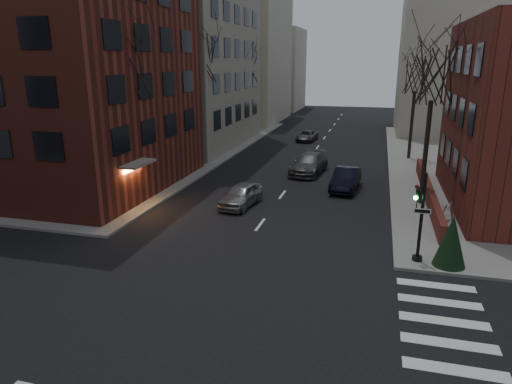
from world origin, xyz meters
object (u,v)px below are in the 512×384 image
Objects in this scene: tree_left_a at (124,65)px; streetlamp_near at (190,120)px; tree_right_b at (416,74)px; streetlamp_far at (256,99)px; tree_right_a at (434,73)px; traffic_signal at (419,223)px; car_lane_far at (307,136)px; sandwich_board at (448,212)px; tree_left_b at (200,58)px; evergreen_shrub at (451,241)px; parked_sedan at (346,179)px; car_lane_silver at (241,195)px; tree_left_c at (247,66)px; car_lane_gray at (309,164)px.

streetlamp_near is (0.60, 8.00, -4.23)m from tree_left_a.
tree_right_b is 1.46× the size of streetlamp_far.
tree_right_a reaches higher than tree_right_b.
traffic_signal is 31.99m from car_lane_far.
streetlamp_far is 6.25× the size of sandwich_board.
tree_left_b is 26.09m from evergreen_shrub.
parked_sedan is 4.54× the size of sandwich_board.
streetlamp_near is 1.56× the size of car_lane_far.
tree_right_b is 4.00× the size of evergreen_shrub.
tree_right_b reaches higher than streetlamp_far.
car_lane_silver is at bearing -77.05° from streetlamp_far.
streetlamp_near is 2.74× the size of evergreen_shrub.
tree_left_c is at bearing 127.79° from parked_sedan.
tree_right_a is at bearing -54.69° from streetlamp_far.
car_lane_far is (6.51, 17.47, -3.68)m from streetlamp_near.
tree_right_b is (0.86, 23.01, 5.68)m from traffic_signal.
tree_left_c reaches higher than evergreen_shrub.
tree_left_b is 10.75× the size of sandwich_board.
streetlamp_far is at bearing 117.77° from evergreen_shrub.
sandwich_board is (18.18, -7.04, -3.58)m from streetlamp_near.
traffic_signal is at bearing 171.86° from evergreen_shrub.
tree_left_c is 32.15m from sandwich_board.
sandwich_board is at bearing -30.45° from tree_left_b.
car_lane_far is at bearing 74.41° from tree_left_a.
traffic_signal is at bearing -92.15° from tree_right_b.
traffic_signal is 24.87m from tree_left_b.
tree_left_b is 1.72× the size of streetlamp_near.
tree_right_b reaches higher than traffic_signal.
tree_left_c is (-16.74, 31.01, 6.12)m from traffic_signal.
car_lane_silver is at bearing 8.29° from tree_left_a.
car_lane_silver is at bearing -133.33° from parked_sedan.
evergreen_shrub is (17.48, -33.20, -2.94)m from streetlamp_far.
streetlamp_far reaches higher than car_lane_gray.
tree_left_a is 16.15m from car_lane_gray.
parked_sedan is (-4.80, -11.61, -6.83)m from tree_right_b.
parked_sedan is at bearing -112.45° from tree_right_b.
sandwich_board is (9.18, -9.51, -0.13)m from car_lane_gray.
streetlamp_near reaches higher than evergreen_shrub.
tree_left_a is 2.25× the size of parked_sedan.
streetlamp_near is (-17.00, 4.00, -3.79)m from tree_right_a.
tree_left_b is at bearing 134.54° from traffic_signal.
tree_left_b is 17.37m from car_lane_far.
streetlamp_near is 1.00× the size of streetlamp_far.
traffic_signal is at bearing -90.97° from sandwich_board.
tree_left_a reaches higher than streetlamp_near.
tree_left_b is at bearing 155.56° from tree_right_a.
car_lane_gray is (-8.00, 6.47, -7.25)m from tree_right_a.
streetlamp_far reaches higher than car_lane_far.
tree_right_a is 8.06m from sandwich_board.
tree_right_a is at bearing -32.18° from car_lane_gray.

